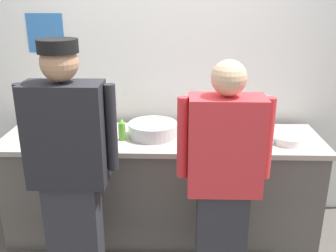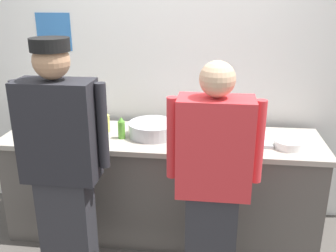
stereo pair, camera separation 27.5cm
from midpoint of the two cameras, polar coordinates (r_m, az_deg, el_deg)
The scene contains 14 objects.
wall_back at distance 3.38m, azimuth -3.04°, elevation 9.84°, with size 4.03×0.11×2.85m.
prep_counter at distance 3.26m, azimuth -3.38°, elevation -8.89°, with size 2.57×0.69×0.88m.
chef_near_left at distance 2.54m, azimuth -17.63°, elevation -6.07°, with size 0.62×0.24×1.74m.
chef_center at distance 2.45m, azimuth 5.11°, elevation -8.09°, with size 0.60×0.24×1.62m.
plate_stack_front at distance 3.11m, azimuth -16.42°, elevation -1.70°, with size 0.25×0.25×0.05m.
plate_stack_rear at distance 3.02m, azimuth 15.09°, elevation -2.07°, with size 0.21×0.21×0.06m.
mixing_bowl_steel at distance 3.07m, azimuth -4.84°, elevation -0.57°, with size 0.39×0.39×0.11m, color #B7BABF.
sheet_tray at distance 3.07m, azimuth 7.74°, elevation -1.56°, with size 0.52×0.33×0.02m, color #B7BABF.
squeeze_bottle_primary at distance 3.02m, azimuth -9.54°, elevation -0.60°, with size 0.06×0.06×0.18m.
squeeze_bottle_secondary at distance 3.18m, azimuth -11.98°, elevation 0.28°, with size 0.06×0.06×0.18m.
ramekin_green_sauce at distance 3.05m, azimuth 0.48°, elevation -1.26°, with size 0.08×0.08×0.05m.
ramekin_orange_sauce at distance 3.43m, azimuth -21.55°, elevation -0.29°, with size 0.08×0.08×0.05m.
deli_cup at distance 3.29m, azimuth -15.95°, elevation -0.06°, with size 0.09×0.09×0.10m, color white.
chefs_knife at distance 3.11m, azimuth -0.93°, elevation -1.22°, with size 0.28×0.03×0.02m.
Camera 1 is at (0.14, -2.50, 1.99)m, focal length 40.67 mm.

